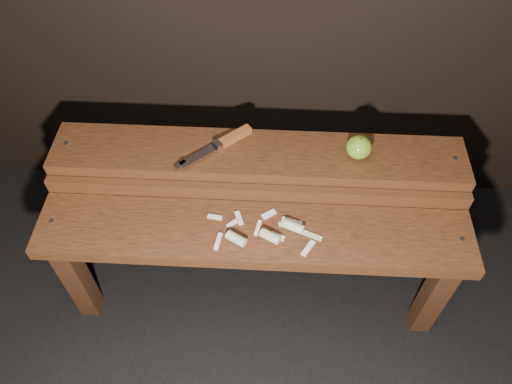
{
  "coord_description": "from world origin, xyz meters",
  "views": [
    {
      "loc": [
        0.05,
        -0.82,
        1.55
      ],
      "look_at": [
        0.0,
        0.06,
        0.45
      ],
      "focal_mm": 35.0,
      "sensor_mm": 36.0,
      "label": 1
    }
  ],
  "objects_px": {
    "bench_front_tier": "(254,247)",
    "bench_rear_tier": "(258,172)",
    "knife": "(226,141)",
    "apple": "(359,147)"
  },
  "relations": [
    {
      "from": "bench_front_tier",
      "to": "knife",
      "type": "height_order",
      "value": "knife"
    },
    {
      "from": "bench_front_tier",
      "to": "apple",
      "type": "bearing_deg",
      "value": 39.22
    },
    {
      "from": "bench_front_tier",
      "to": "apple",
      "type": "xyz_separation_m",
      "value": [
        0.28,
        0.23,
        0.18
      ]
    },
    {
      "from": "apple",
      "to": "bench_front_tier",
      "type": "bearing_deg",
      "value": -140.78
    },
    {
      "from": "bench_front_tier",
      "to": "bench_rear_tier",
      "type": "xyz_separation_m",
      "value": [
        0.0,
        0.23,
        0.06
      ]
    },
    {
      "from": "bench_front_tier",
      "to": "bench_rear_tier",
      "type": "height_order",
      "value": "bench_rear_tier"
    },
    {
      "from": "bench_rear_tier",
      "to": "apple",
      "type": "distance_m",
      "value": 0.31
    },
    {
      "from": "bench_front_tier",
      "to": "knife",
      "type": "bearing_deg",
      "value": 110.27
    },
    {
      "from": "bench_rear_tier",
      "to": "knife",
      "type": "height_order",
      "value": "knife"
    },
    {
      "from": "bench_rear_tier",
      "to": "apple",
      "type": "height_order",
      "value": "apple"
    }
  ]
}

